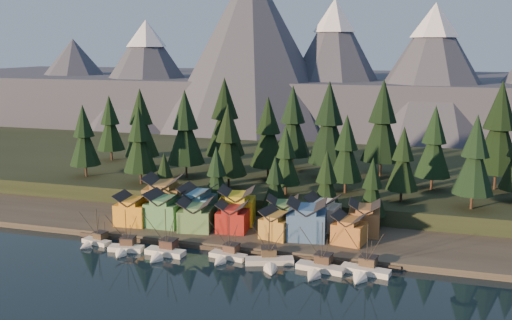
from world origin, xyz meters
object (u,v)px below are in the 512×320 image
(boat_0, at_px, (94,237))
(boat_5, at_px, (319,263))
(boat_6, at_px, (364,265))
(house_front_0, at_px, (133,208))
(boat_3, at_px, (226,251))
(boat_2, at_px, (163,246))
(boat_4, at_px, (270,256))
(house_front_1, at_px, (165,208))
(house_back_1, at_px, (198,203))
(house_back_0, at_px, (164,194))
(boat_1, at_px, (124,243))

(boat_0, height_order, boat_5, boat_5)
(boat_0, bearing_deg, boat_6, 13.05)
(boat_5, xyz_separation_m, house_front_0, (-52.58, 14.93, 3.62))
(boat_0, xyz_separation_m, boat_3, (34.41, 0.05, 0.16))
(boat_2, bearing_deg, boat_4, 8.05)
(boat_5, bearing_deg, boat_0, -172.46)
(boat_3, relative_size, house_front_1, 1.20)
(boat_4, bearing_deg, boat_5, -22.79)
(boat_2, relative_size, house_back_1, 1.26)
(boat_4, distance_m, house_back_0, 45.23)
(boat_1, height_order, boat_6, boat_6)
(boat_0, relative_size, boat_1, 0.88)
(boat_5, height_order, house_back_1, house_back_1)
(boat_0, height_order, house_back_1, house_back_1)
(boat_6, bearing_deg, boat_5, -162.76)
(boat_0, distance_m, boat_4, 44.95)
(boat_4, bearing_deg, boat_6, -17.55)
(boat_6, bearing_deg, house_front_1, 174.32)
(boat_1, relative_size, boat_2, 0.92)
(boat_0, xyz_separation_m, boat_4, (44.94, -0.63, 0.20))
(boat_2, distance_m, house_front_1, 18.94)
(house_back_0, bearing_deg, boat_3, -51.05)
(boat_0, height_order, boat_4, boat_4)
(house_front_0, bearing_deg, boat_5, -19.36)
(boat_6, bearing_deg, boat_2, -167.52)
(boat_1, relative_size, boat_5, 0.93)
(boat_1, xyz_separation_m, boat_4, (35.16, 1.78, -0.11))
(house_front_1, bearing_deg, boat_3, -32.04)
(boat_2, bearing_deg, house_back_1, 96.14)
(boat_1, xyz_separation_m, house_back_1, (9.20, 23.15, 4.32))
(boat_0, xyz_separation_m, house_front_0, (3.54, 13.52, 3.88))
(boat_2, relative_size, house_front_1, 1.34)
(boat_4, relative_size, boat_5, 1.00)
(house_back_0, bearing_deg, house_front_1, -72.51)
(boat_0, height_order, boat_6, boat_6)
(boat_6, height_order, house_back_1, house_back_1)
(boat_2, xyz_separation_m, boat_3, (14.72, 2.30, -0.29))
(house_back_0, xyz_separation_m, house_back_1, (11.53, -3.40, -0.70))
(boat_1, relative_size, boat_3, 1.02)
(boat_4, xyz_separation_m, boat_6, (20.70, 0.44, 0.10))
(house_back_1, bearing_deg, boat_4, -38.09)
(boat_3, bearing_deg, boat_5, 5.92)
(boat_0, relative_size, boat_2, 0.81)
(boat_4, distance_m, boat_6, 20.71)
(boat_3, bearing_deg, boat_4, 6.09)
(house_front_1, xyz_separation_m, house_back_1, (6.78, 6.02, 0.32))
(boat_4, height_order, house_back_0, house_back_0)
(boat_0, bearing_deg, house_back_1, 60.75)
(boat_0, xyz_separation_m, boat_2, (19.69, -2.24, 0.46))
(boat_0, distance_m, house_front_1, 19.60)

